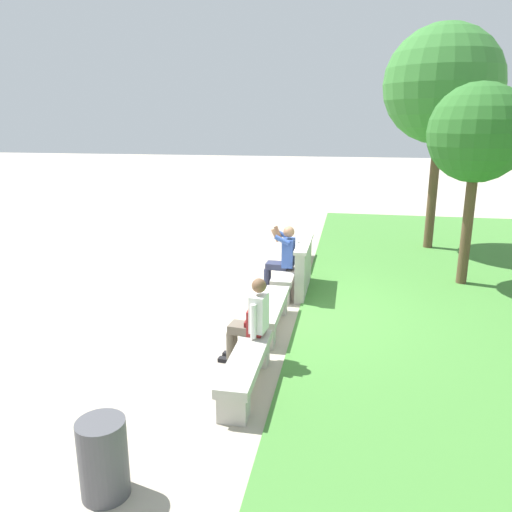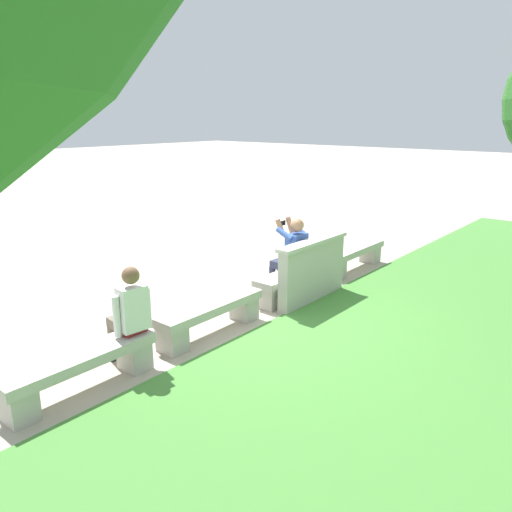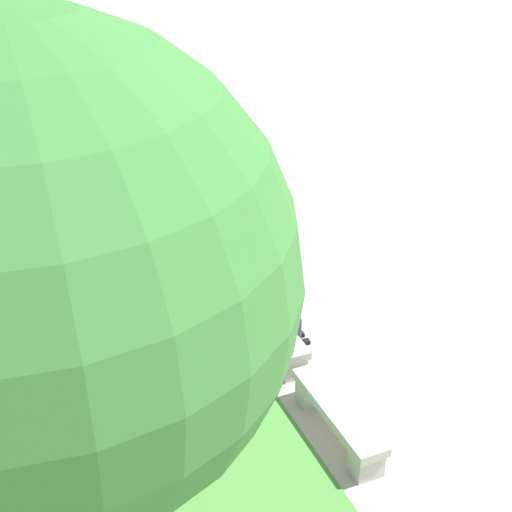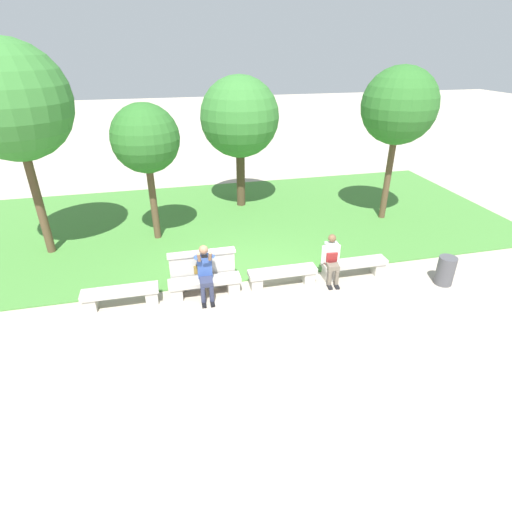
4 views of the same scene
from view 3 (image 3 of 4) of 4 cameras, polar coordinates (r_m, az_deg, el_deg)
The scene contains 11 objects.
ground_plane at distance 11.16m, azimuth -0.82°, elevation -4.68°, with size 80.00×80.00×0.00m, color #B2A593.
bench_main at distance 8.89m, azimuth 6.56°, elevation -12.61°, with size 1.73×0.40×0.45m.
bench_near at distance 10.25m, azimuth 1.26°, elevation -6.06°, with size 1.73×0.40×0.45m.
bench_mid at distance 11.78m, azimuth -2.64°, elevation -1.09°, with size 1.73×0.40×0.45m.
bench_far at distance 13.42m, azimuth -5.61°, elevation 2.71°, with size 1.73×0.40×0.45m.
backrest_wall_with_plaque at distance 10.01m, azimuth -0.51°, elevation -5.45°, with size 1.64×0.24×1.01m.
person_photographer at distance 10.05m, azimuth 1.63°, elevation -3.82°, with size 0.48×0.73×1.32m.
person_distant at distance 12.68m, azimuth -4.42°, elevation 3.04°, with size 0.48×0.70×1.26m.
backpack at distance 12.69m, azimuth -4.60°, elevation 2.83°, with size 0.28×0.24×0.43m.
tree_left_background at distance 4.06m, azimuth -16.81°, elevation -1.83°, with size 2.89×2.89×5.61m.
trash_bin at distance 15.43m, azimuth -4.95°, elevation 6.62°, with size 0.44×0.44×0.75m, color #4C4C51.
Camera 3 is at (-8.64, 3.52, 6.12)m, focal length 50.00 mm.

